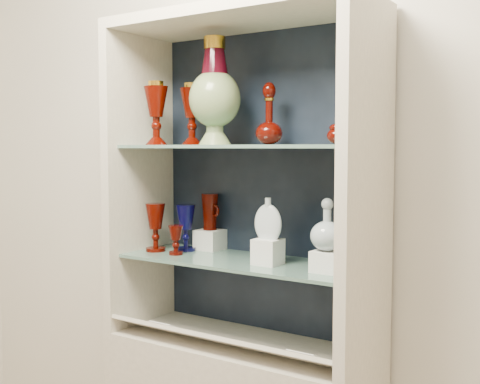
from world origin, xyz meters
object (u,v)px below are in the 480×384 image
Objects in this scene: ruby_decanter_b at (361,114)px; cobalt_goblet at (186,228)px; clear_square_bottle at (266,244)px; ruby_pitcher at (210,212)px; enamel_urn at (215,91)px; ruby_goblet_small at (176,240)px; pedestal_lamp_left at (192,114)px; ruby_decanter_a at (269,110)px; flat_flask at (268,218)px; lidded_bowl at (338,132)px; clear_round_decanter at (327,226)px; pedestal_lamp_right at (156,113)px; cameo_medallion at (369,219)px; ruby_goblet_tall at (155,227)px.

ruby_decanter_b reaches higher than cobalt_goblet.
ruby_decanter_b is at bearing -2.32° from clear_square_bottle.
enamel_urn is at bearing -28.96° from ruby_pitcher.
pedestal_lamp_left is at bearing 94.37° from ruby_goblet_small.
enamel_urn reaches higher than ruby_decanter_a.
flat_flask is at bearing 4.18° from ruby_goblet_small.
lidded_bowl reaches higher than clear_round_decanter.
cobalt_goblet is (-0.37, -0.01, -0.45)m from ruby_decanter_a.
lidded_bowl is at bearing -9.20° from pedestal_lamp_left.
flat_flask is at bearing -12.26° from pedestal_lamp_left.
clear_square_bottle is at bearing 12.06° from pedestal_lamp_right.
flat_flask is (0.04, -0.07, 0.11)m from clear_square_bottle.
cobalt_goblet is (-0.69, 0.09, -0.37)m from lidded_bowl.
flat_flask is (0.49, 0.03, -0.38)m from pedestal_lamp_right.
flat_flask is at bearing 3.40° from pedestal_lamp_right.
ruby_decanter_a reaches higher than ruby_pitcher.
lidded_bowl reaches higher than cobalt_goblet.
clear_square_bottle is at bearing 4.69° from ruby_pitcher.
clear_round_decanter is (-0.04, 0.02, -0.31)m from lidded_bowl.
cameo_medallion is at bearing 11.97° from pedestal_lamp_right.
ruby_pitcher is (0.13, 0.17, -0.39)m from pedestal_lamp_right.
pedestal_lamp_right reaches higher than cobalt_goblet.
lidded_bowl is at bearing -17.73° from ruby_decanter_a.
flat_flask is (0.39, 0.03, 0.11)m from ruby_goblet_small.
cobalt_goblet is (-0.73, 0.01, -0.43)m from ruby_decanter_b.
cameo_medallion is (0.05, 0.16, -0.29)m from lidded_bowl.
ruby_goblet_small is (0.12, -0.02, -0.04)m from ruby_goblet_tall.
flat_flask is at bearing -3.39° from ruby_pitcher.
ruby_pitcher is (-0.31, 0.06, -0.39)m from ruby_decanter_a.
enamel_urn is 0.59m from ruby_goblet_tall.
enamel_urn is at bearing 17.30° from ruby_goblet_small.
flat_flask is at bearing -4.40° from enamel_urn.
cobalt_goblet is (-0.02, -0.02, -0.45)m from pedestal_lamp_left.
enamel_urn is 0.54m from lidded_bowl.
ruby_decanter_a is at bearing 162.92° from clear_round_decanter.
ruby_decanter_b is 1.44× the size of cameo_medallion.
pedestal_lamp_right is 1.81× the size of cameo_medallion.
cameo_medallion is at bearing 4.32° from pedestal_lamp_left.
pedestal_lamp_left is at bearing 55.56° from cobalt_goblet.
lidded_bowl is 0.49× the size of clear_round_decanter.
pedestal_lamp_right is 2.07× the size of clear_square_bottle.
clear_square_bottle is at bearing 164.61° from lidded_bowl.
cobalt_goblet is (0.07, 0.09, -0.45)m from pedestal_lamp_right.
cameo_medallion is at bearing 23.46° from flat_flask.
cobalt_goblet is at bearing 164.02° from cameo_medallion.
ruby_decanter_b is 1.17× the size of clear_round_decanter.
clear_round_decanter is (0.71, 0.02, -0.39)m from pedestal_lamp_right.
lidded_bowl is (0.67, -0.11, -0.08)m from pedestal_lamp_left.
ruby_decanter_a is 0.48m from clear_round_decanter.
ruby_decanter_b is (0.80, 0.08, -0.02)m from pedestal_lamp_right.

